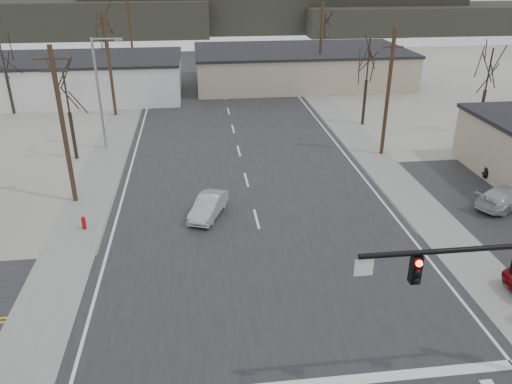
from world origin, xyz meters
TOP-DOWN VIEW (x-y plane):
  - ground at (0.00, 0.00)m, footprint 140.00×140.00m
  - main_road at (0.00, 15.00)m, footprint 18.00×110.00m
  - cross_road at (0.00, 0.00)m, footprint 90.00×10.00m
  - sidewalk_left at (-10.60, 20.00)m, footprint 3.00×90.00m
  - sidewalk_right at (10.60, 20.00)m, footprint 3.00×90.00m
  - fire_hydrant at (-10.20, 8.00)m, footprint 0.24×0.24m
  - building_left_far at (-16.00, 40.00)m, footprint 22.30×12.30m
  - building_right_far at (10.00, 44.00)m, footprint 26.30×14.30m
  - upole_left_b at (-11.50, 12.00)m, footprint 2.20×0.30m
  - upole_left_c at (-11.50, 32.00)m, footprint 2.20×0.30m
  - upole_left_d at (-11.50, 52.00)m, footprint 2.20×0.30m
  - upole_right_a at (11.50, 18.00)m, footprint 2.20×0.30m
  - upole_right_b at (11.50, 40.00)m, footprint 2.20×0.30m
  - streetlight_main at (-10.80, 22.00)m, footprint 2.40×0.25m
  - tree_left_near at (-13.00, 20.00)m, footprint 3.30×3.30m
  - tree_right_mid at (12.50, 26.00)m, footprint 3.74×3.74m
  - tree_left_far at (-14.00, 46.00)m, footprint 3.96×3.96m
  - tree_right_far at (15.00, 52.00)m, footprint 3.52×3.52m
  - tree_lot at (22.00, 22.00)m, footprint 3.52×3.52m
  - tree_left_mid at (-22.00, 34.00)m, footprint 3.96×3.96m
  - hill_left at (-35.00, 92.00)m, footprint 70.00×18.00m
  - hill_center at (15.00, 96.00)m, footprint 80.00×18.00m
  - hill_right at (50.00, 90.00)m, footprint 60.00×18.00m
  - sedan_crossing at (-2.88, 8.82)m, footprint 2.72×4.13m
  - car_far_a at (-0.34, 41.58)m, footprint 2.17×5.13m
  - car_far_b at (-1.54, 51.29)m, footprint 1.97×4.61m
  - car_parked_dark_a at (18.81, 11.64)m, footprint 4.23×2.89m
  - car_parked_silver at (16.01, 7.75)m, footprint 4.98×3.67m

SIDE VIEW (x-z plane):
  - ground at x=0.00m, z-range 0.00..0.00m
  - cross_road at x=0.00m, z-range 0.00..0.04m
  - main_road at x=0.00m, z-range 0.00..0.05m
  - sidewalk_left at x=-10.60m, z-range 0.00..0.06m
  - sidewalk_right at x=10.60m, z-range 0.00..0.06m
  - fire_hydrant at x=-10.20m, z-range 0.02..0.89m
  - sedan_crossing at x=-2.88m, z-range 0.05..1.33m
  - car_parked_dark_a at x=18.81m, z-range 0.03..1.37m
  - car_parked_silver at x=16.01m, z-range 0.03..1.37m
  - car_far_a at x=-0.34m, z-range 0.05..1.52m
  - car_far_b at x=-1.54m, z-range 0.05..1.60m
  - building_right_far at x=10.00m, z-range 0.00..4.30m
  - building_left_far at x=-16.00m, z-range 0.01..4.51m
  - hill_right at x=50.00m, z-range 0.00..5.50m
  - hill_left at x=-35.00m, z-range 0.00..7.00m
  - hill_center at x=15.00m, z-range 0.00..9.00m
  - streetlight_main at x=-10.80m, z-range 0.59..9.59m
  - upole_left_b at x=-11.50m, z-range 0.22..10.22m
  - upole_left_c at x=-11.50m, z-range 0.22..10.22m
  - upole_left_d at x=-11.50m, z-range 0.22..10.22m
  - upole_right_a at x=11.50m, z-range 0.22..10.22m
  - upole_right_b at x=11.50m, z-range 0.22..10.22m
  - tree_left_near at x=-13.00m, z-range 1.55..8.90m
  - tree_right_far at x=15.00m, z-range 1.66..9.50m
  - tree_lot at x=22.00m, z-range 1.66..9.50m
  - tree_right_mid at x=12.50m, z-range 1.77..10.10m
  - tree_left_far at x=-14.00m, z-range 1.87..10.69m
  - tree_left_mid at x=-22.00m, z-range 1.87..10.69m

